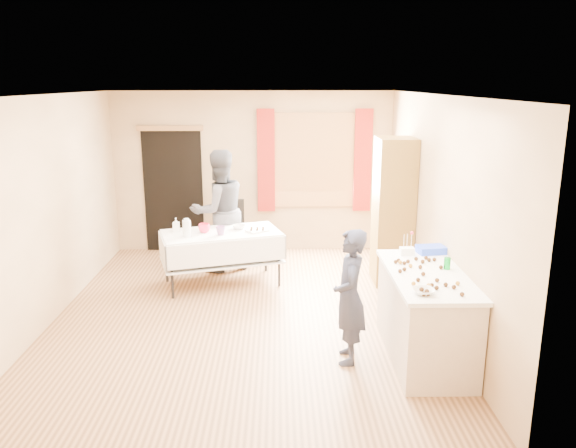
{
  "coord_description": "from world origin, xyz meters",
  "views": [
    {
      "loc": [
        0.42,
        -6.31,
        2.75
      ],
      "look_at": [
        0.53,
        0.0,
        1.13
      ],
      "focal_mm": 35.0,
      "sensor_mm": 36.0,
      "label": 1
    }
  ],
  "objects_px": {
    "party_table": "(222,253)",
    "girl": "(350,297)",
    "woman": "(219,211)",
    "counter": "(425,316)",
    "cabinet": "(393,212)",
    "chair": "(232,243)"
  },
  "relations": [
    {
      "from": "party_table",
      "to": "girl",
      "type": "relative_size",
      "value": 1.3
    },
    {
      "from": "woman",
      "to": "counter",
      "type": "bearing_deg",
      "value": 101.0
    },
    {
      "from": "counter",
      "to": "cabinet",
      "type": "bearing_deg",
      "value": 87.45
    },
    {
      "from": "cabinet",
      "to": "party_table",
      "type": "xyz_separation_m",
      "value": [
        -2.36,
        -0.07,
        -0.56
      ]
    },
    {
      "from": "counter",
      "to": "party_table",
      "type": "distance_m",
      "value": 3.13
    },
    {
      "from": "counter",
      "to": "girl",
      "type": "distance_m",
      "value": 0.81
    },
    {
      "from": "chair",
      "to": "woman",
      "type": "bearing_deg",
      "value": -113.49
    },
    {
      "from": "cabinet",
      "to": "chair",
      "type": "distance_m",
      "value": 2.6
    },
    {
      "from": "cabinet",
      "to": "counter",
      "type": "relative_size",
      "value": 1.28
    },
    {
      "from": "cabinet",
      "to": "girl",
      "type": "height_order",
      "value": "cabinet"
    },
    {
      "from": "cabinet",
      "to": "woman",
      "type": "distance_m",
      "value": 2.51
    },
    {
      "from": "counter",
      "to": "woman",
      "type": "xyz_separation_m",
      "value": [
        -2.34,
        2.8,
        0.45
      ]
    },
    {
      "from": "cabinet",
      "to": "counter",
      "type": "xyz_separation_m",
      "value": [
        -0.1,
        -2.24,
        -0.56
      ]
    },
    {
      "from": "counter",
      "to": "girl",
      "type": "bearing_deg",
      "value": -175.84
    },
    {
      "from": "counter",
      "to": "chair",
      "type": "relative_size",
      "value": 1.66
    },
    {
      "from": "cabinet",
      "to": "party_table",
      "type": "bearing_deg",
      "value": -178.23
    },
    {
      "from": "counter",
      "to": "party_table",
      "type": "relative_size",
      "value": 0.89
    },
    {
      "from": "girl",
      "to": "chair",
      "type": "bearing_deg",
      "value": -152.7
    },
    {
      "from": "girl",
      "to": "woman",
      "type": "distance_m",
      "value": 3.27
    },
    {
      "from": "counter",
      "to": "girl",
      "type": "xyz_separation_m",
      "value": [
        -0.78,
        -0.06,
        0.23
      ]
    },
    {
      "from": "cabinet",
      "to": "girl",
      "type": "xyz_separation_m",
      "value": [
        -0.88,
        -2.3,
        -0.32
      ]
    },
    {
      "from": "cabinet",
      "to": "girl",
      "type": "distance_m",
      "value": 2.48
    }
  ]
}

